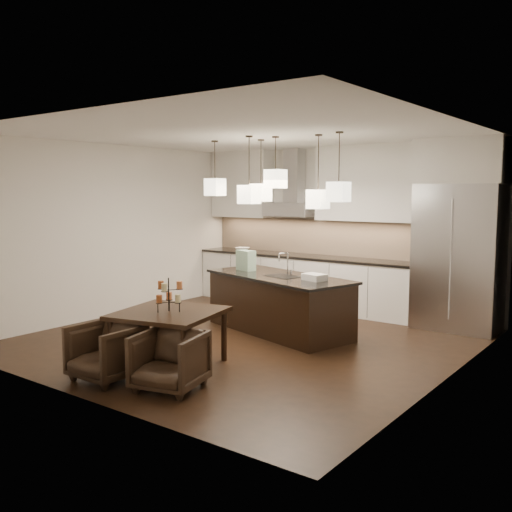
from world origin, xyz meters
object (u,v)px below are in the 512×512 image
Objects in this scene: dining_table at (169,339)px; armchair_left at (106,352)px; refrigerator at (459,257)px; armchair_right at (170,361)px; island_body at (279,305)px.

dining_table is 1.63× the size of armchair_left.
armchair_left is (-2.32, -4.61, -0.77)m from refrigerator.
island_body is at bearing 85.70° from armchair_right.
armchair_left is 1.01× the size of armchair_right.
dining_table is 0.78m from armchair_right.
island_body reaches higher than dining_table.
island_body is 2.05× the size of dining_table.
dining_table is at bearing -118.35° from refrigerator.
dining_table is at bearing 72.34° from armchair_left.
refrigerator is at bearing 56.05° from island_body.
refrigerator is 3.22× the size of armchair_right.
armchair_right is at bearing 12.76° from armchair_left.
island_body reaches higher than armchair_right.
island_body is at bearing 83.52° from armchair_left.
refrigerator is 0.95× the size of island_body.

